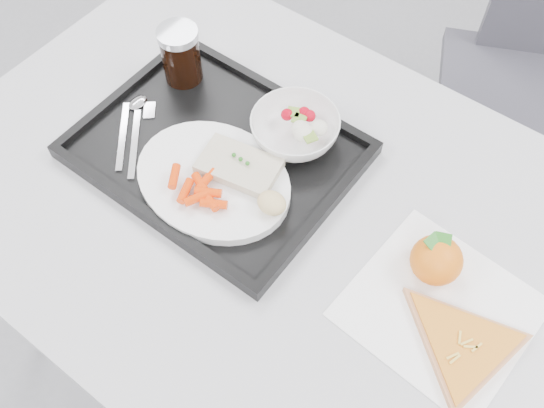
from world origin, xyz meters
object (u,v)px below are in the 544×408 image
(dinner_plate, at_px, (213,180))
(pizza_slice, at_px, (462,345))
(tangerine, at_px, (436,260))
(salad_bowl, at_px, (295,129))
(cola_glass, at_px, (181,54))
(tray, at_px, (216,151))
(table, at_px, (282,228))

(dinner_plate, relative_size, pizza_slice, 1.00)
(tangerine, bearing_deg, salad_bowl, 166.37)
(cola_glass, xyz_separation_m, pizza_slice, (0.65, -0.15, -0.06))
(salad_bowl, bearing_deg, tray, -132.36)
(salad_bowl, xyz_separation_m, tangerine, (0.31, -0.08, -0.00))
(dinner_plate, bearing_deg, salad_bowl, 72.45)
(dinner_plate, bearing_deg, tangerine, 12.74)
(tangerine, bearing_deg, table, -169.86)
(table, height_order, cola_glass, cola_glass)
(tray, distance_m, cola_glass, 0.19)
(table, relative_size, pizza_slice, 4.42)
(cola_glass, xyz_separation_m, tangerine, (0.56, -0.07, -0.04))
(table, distance_m, pizza_slice, 0.35)
(table, height_order, tangerine, tangerine)
(table, xyz_separation_m, tangerine, (0.25, 0.04, 0.10))
(cola_glass, bearing_deg, pizza_slice, -13.09)
(dinner_plate, relative_size, cola_glass, 2.50)
(cola_glass, height_order, pizza_slice, cola_glass)
(tray, bearing_deg, pizza_slice, -6.44)
(table, bearing_deg, tray, 172.98)
(salad_bowl, bearing_deg, dinner_plate, -107.55)
(dinner_plate, height_order, tangerine, tangerine)
(tray, relative_size, pizza_slice, 1.66)
(table, distance_m, tangerine, 0.27)
(salad_bowl, bearing_deg, cola_glass, -178.79)
(dinner_plate, relative_size, tangerine, 3.35)
(salad_bowl, relative_size, pizza_slice, 0.56)
(pizza_slice, bearing_deg, salad_bowl, 158.75)
(salad_bowl, distance_m, pizza_slice, 0.44)
(salad_bowl, xyz_separation_m, pizza_slice, (0.41, -0.16, -0.03))
(tray, distance_m, pizza_slice, 0.50)
(dinner_plate, distance_m, salad_bowl, 0.17)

